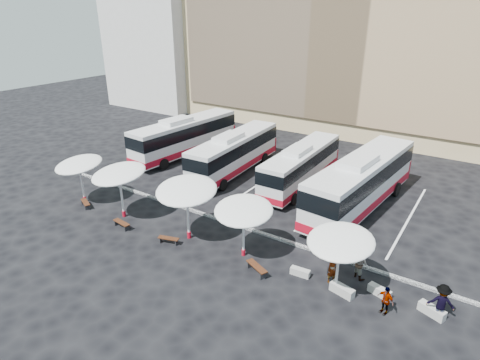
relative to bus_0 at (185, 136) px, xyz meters
The scene contains 26 objects.
ground 14.09m from the bus_0, 44.35° to the right, with size 120.00×120.00×0.00m, color black.
sandstone_building 26.48m from the bus_0, 65.74° to the left, with size 42.00×18.25×29.60m.
apartment_block 26.59m from the bus_0, 134.65° to the left, with size 14.00×14.00×18.00m, color beige.
curb_divider 13.74m from the bus_0, 42.84° to the right, with size 34.00×0.25×0.15m, color black.
bay_lines 10.32m from the bus_0, ahead, with size 24.15×12.00×0.01m.
bus_0 is the anchor object (origin of this frame).
bus_1 6.83m from the bus_0, ahead, with size 3.18×11.95×3.76m.
bus_2 12.95m from the bus_0, ahead, with size 2.69×11.15×3.53m.
bus_3 18.53m from the bus_0, ahead, with size 4.15×13.67×4.27m.
sunshade_0 12.57m from the bus_0, 87.89° to the right, with size 4.18×4.21×3.58m.
sunshade_1 13.49m from the bus_0, 68.84° to the right, with size 4.88×4.91×3.87m.
sunshade_2 16.25m from the bus_0, 49.00° to the right, with size 4.82×4.85×3.98m.
sunshade_3 18.94m from the bus_0, 39.25° to the right, with size 4.23×4.26×3.57m.
sunshade_4 23.76m from the bus_0, 30.49° to the right, with size 4.11×4.14×3.52m.
wood_bench_0 13.25m from the bus_0, 84.28° to the right, with size 1.43×0.91×0.43m.
wood_bench_1 15.07m from the bus_0, 66.44° to the right, with size 1.49×0.57×0.44m.
wood_bench_2 16.84m from the bus_0, 53.43° to the right, with size 1.40×0.73×0.42m.
wood_bench_3 20.87m from the bus_0, 38.80° to the right, with size 1.59×1.02×0.48m.
conc_bench_0 21.93m from the bus_0, 32.94° to the right, with size 1.10×0.37×0.41m, color gray.
conc_bench_1 24.20m from the bus_0, 30.21° to the right, with size 1.31×0.44×0.49m, color gray.
conc_bench_2 25.18m from the bus_0, 26.36° to the right, with size 1.20×0.40×0.45m, color gray.
conc_bench_3 27.50m from the bus_0, 24.18° to the right, with size 1.27×0.42×0.48m, color gray.
passenger_0 23.12m from the bus_0, 29.86° to the right, with size 0.58×0.38×1.60m, color black.
passenger_1 23.53m from the bus_0, 25.91° to the right, with size 0.88×0.69×1.81m, color black.
passenger_2 26.20m from the bus_0, 28.24° to the right, with size 0.89×0.37×1.53m, color black.
passenger_3 27.76m from the bus_0, 24.06° to the right, with size 1.22×0.70×1.89m, color black.
Camera 1 is at (15.70, -19.39, 13.71)m, focal length 30.00 mm.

